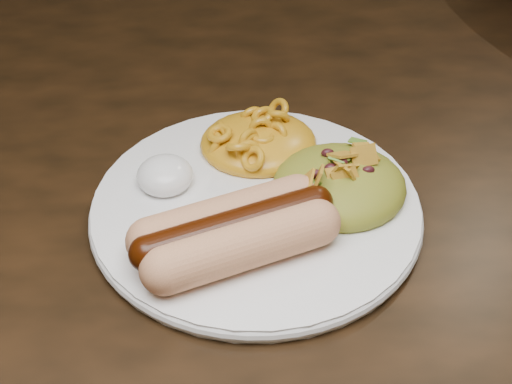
{
  "coord_description": "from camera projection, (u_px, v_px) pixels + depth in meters",
  "views": [
    {
      "loc": [
        0.01,
        -0.54,
        1.12
      ],
      "look_at": [
        0.05,
        -0.13,
        0.77
      ],
      "focal_mm": 55.0,
      "sensor_mm": 36.0,
      "label": 1
    }
  ],
  "objects": [
    {
      "name": "sour_cream",
      "position": [
        165.0,
        171.0,
        0.55
      ],
      "size": [
        0.05,
        0.05,
        0.02
      ],
      "primitive_type": "ellipsoid",
      "rotation": [
        0.0,
        0.0,
        -0.28
      ],
      "color": "white",
      "rests_on": "plate"
    },
    {
      "name": "taco_salad",
      "position": [
        340.0,
        175.0,
        0.54
      ],
      "size": [
        0.09,
        0.09,
        0.04
      ],
      "rotation": [
        0.0,
        0.0,
        0.1
      ],
      "color": "#9F671C",
      "rests_on": "plate"
    },
    {
      "name": "mac_and_cheese",
      "position": [
        258.0,
        129.0,
        0.58
      ],
      "size": [
        0.09,
        0.08,
        0.03
      ],
      "primitive_type": "ellipsoid",
      "rotation": [
        0.0,
        0.0,
        -0.0
      ],
      "color": "gold",
      "rests_on": "plate"
    },
    {
      "name": "hotdog",
      "position": [
        234.0,
        231.0,
        0.5
      ],
      "size": [
        0.12,
        0.1,
        0.03
      ],
      "rotation": [
        0.0,
        0.0,
        0.34
      ],
      "color": "#F5A471",
      "rests_on": "plate"
    },
    {
      "name": "table",
      "position": [
        189.0,
        197.0,
        0.71
      ],
      "size": [
        1.6,
        0.9,
        0.75
      ],
      "color": "black",
      "rests_on": "floor"
    },
    {
      "name": "plate",
      "position": [
        256.0,
        209.0,
        0.55
      ],
      "size": [
        0.28,
        0.28,
        0.01
      ],
      "primitive_type": "cylinder",
      "rotation": [
        0.0,
        0.0,
        -0.24
      ],
      "color": "white",
      "rests_on": "table"
    }
  ]
}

